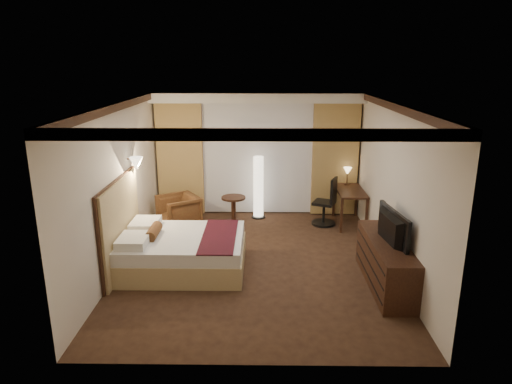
{
  "coord_description": "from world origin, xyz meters",
  "views": [
    {
      "loc": [
        0.11,
        -7.2,
        3.35
      ],
      "look_at": [
        0.0,
        0.4,
        1.15
      ],
      "focal_mm": 32.0,
      "sensor_mm": 36.0,
      "label": 1
    }
  ],
  "objects_px": {
    "side_table": "(234,210)",
    "desk": "(349,207)",
    "bed": "(184,252)",
    "armchair": "(178,210)",
    "television": "(387,222)",
    "floor_lamp": "(258,187)",
    "dresser": "(385,263)",
    "office_chair": "(324,201)"
  },
  "relations": [
    {
      "from": "bed",
      "to": "armchair",
      "type": "relative_size",
      "value": 2.6
    },
    {
      "from": "bed",
      "to": "desk",
      "type": "distance_m",
      "value": 3.85
    },
    {
      "from": "side_table",
      "to": "floor_lamp",
      "type": "xyz_separation_m",
      "value": [
        0.53,
        0.31,
        0.41
      ]
    },
    {
      "from": "armchair",
      "to": "office_chair",
      "type": "xyz_separation_m",
      "value": [
        3.02,
        0.26,
        0.13
      ]
    },
    {
      "from": "dresser",
      "to": "armchair",
      "type": "bearing_deg",
      "value": 145.91
    },
    {
      "from": "dresser",
      "to": "television",
      "type": "distance_m",
      "value": 0.67
    },
    {
      "from": "bed",
      "to": "dresser",
      "type": "height_order",
      "value": "dresser"
    },
    {
      "from": "floor_lamp",
      "to": "dresser",
      "type": "xyz_separation_m",
      "value": [
        1.98,
        -3.13,
        -0.33
      ]
    },
    {
      "from": "dresser",
      "to": "television",
      "type": "height_order",
      "value": "television"
    },
    {
      "from": "television",
      "to": "office_chair",
      "type": "bearing_deg",
      "value": 4.5
    },
    {
      "from": "armchair",
      "to": "dresser",
      "type": "distance_m",
      "value": 4.36
    },
    {
      "from": "side_table",
      "to": "armchair",
      "type": "bearing_deg",
      "value": -161.42
    },
    {
      "from": "side_table",
      "to": "television",
      "type": "bearing_deg",
      "value": -48.73
    },
    {
      "from": "side_table",
      "to": "dresser",
      "type": "xyz_separation_m",
      "value": [
        2.5,
        -2.82,
        0.08
      ]
    },
    {
      "from": "side_table",
      "to": "television",
      "type": "relative_size",
      "value": 0.53
    },
    {
      "from": "bed",
      "to": "office_chair",
      "type": "xyz_separation_m",
      "value": [
        2.6,
        2.17,
        0.23
      ]
    },
    {
      "from": "side_table",
      "to": "desk",
      "type": "xyz_separation_m",
      "value": [
        2.45,
        -0.06,
        0.09
      ]
    },
    {
      "from": "desk",
      "to": "television",
      "type": "xyz_separation_m",
      "value": [
        0.02,
        -2.76,
        0.66
      ]
    },
    {
      "from": "floor_lamp",
      "to": "dresser",
      "type": "bearing_deg",
      "value": -57.72
    },
    {
      "from": "side_table",
      "to": "floor_lamp",
      "type": "distance_m",
      "value": 0.74
    },
    {
      "from": "desk",
      "to": "office_chair",
      "type": "bearing_deg",
      "value": -174.74
    },
    {
      "from": "bed",
      "to": "television",
      "type": "bearing_deg",
      "value": -9.7
    },
    {
      "from": "side_table",
      "to": "dresser",
      "type": "height_order",
      "value": "dresser"
    },
    {
      "from": "side_table",
      "to": "office_chair",
      "type": "relative_size",
      "value": 0.55
    },
    {
      "from": "bed",
      "to": "television",
      "type": "height_order",
      "value": "television"
    },
    {
      "from": "bed",
      "to": "floor_lamp",
      "type": "height_order",
      "value": "floor_lamp"
    },
    {
      "from": "floor_lamp",
      "to": "armchair",
      "type": "bearing_deg",
      "value": -157.38
    },
    {
      "from": "bed",
      "to": "side_table",
      "type": "xyz_separation_m",
      "value": [
        0.69,
        2.28,
        -0.01
      ]
    },
    {
      "from": "side_table",
      "to": "office_chair",
      "type": "distance_m",
      "value": 1.93
    },
    {
      "from": "dresser",
      "to": "floor_lamp",
      "type": "bearing_deg",
      "value": 122.28
    },
    {
      "from": "bed",
      "to": "dresser",
      "type": "relative_size",
      "value": 1.06
    },
    {
      "from": "floor_lamp",
      "to": "desk",
      "type": "relative_size",
      "value": 1.22
    },
    {
      "from": "armchair",
      "to": "desk",
      "type": "bearing_deg",
      "value": 62.74
    },
    {
      "from": "desk",
      "to": "television",
      "type": "height_order",
      "value": "television"
    },
    {
      "from": "desk",
      "to": "television",
      "type": "relative_size",
      "value": 1.07
    },
    {
      "from": "bed",
      "to": "television",
      "type": "distance_m",
      "value": 3.29
    },
    {
      "from": "bed",
      "to": "floor_lamp",
      "type": "relative_size",
      "value": 1.44
    },
    {
      "from": "bed",
      "to": "dresser",
      "type": "bearing_deg",
      "value": -9.61
    },
    {
      "from": "armchair",
      "to": "desk",
      "type": "distance_m",
      "value": 3.58
    },
    {
      "from": "side_table",
      "to": "office_chair",
      "type": "xyz_separation_m",
      "value": [
        1.91,
        -0.11,
        0.23
      ]
    },
    {
      "from": "bed",
      "to": "desk",
      "type": "relative_size",
      "value": 1.75
    },
    {
      "from": "armchair",
      "to": "floor_lamp",
      "type": "height_order",
      "value": "floor_lamp"
    }
  ]
}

